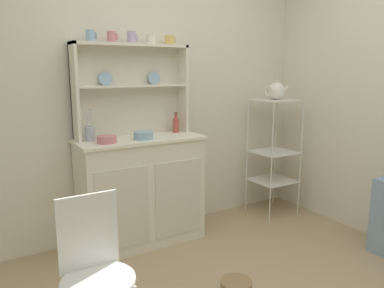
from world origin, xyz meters
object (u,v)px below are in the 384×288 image
Objects in this scene: utensil_jar at (90,133)px; hutch_cabinet at (141,189)px; wire_chair at (94,263)px; bowl_mixing_large at (107,139)px; hutch_shelf_unit at (131,83)px; cup_sky_0 at (91,36)px; jam_bottle at (176,125)px; porcelain_teapot at (276,91)px; bakers_rack at (274,144)px.

hutch_cabinet is at bearing -11.53° from utensil_jar.
wire_chair is at bearing -123.45° from hutch_cabinet.
hutch_cabinet is 1.32m from wire_chair.
hutch_cabinet is 0.56m from bowl_mixing_large.
wire_chair is at bearing -119.88° from hutch_shelf_unit.
utensil_jar is (-0.05, -0.04, -0.74)m from cup_sky_0.
bowl_mixing_large is 0.83× the size of jam_bottle.
bakers_rack is at bearing 0.00° from porcelain_teapot.
hutch_cabinet is 1.45m from bakers_rack.
hutch_cabinet is at bearing -167.33° from jam_bottle.
hutch_shelf_unit reaches higher than wire_chair.
porcelain_teapot is at bearing -8.41° from jam_bottle.
utensil_jar is at bearing 118.02° from bowl_mixing_large.
hutch_cabinet reaches higher than wire_chair.
bakers_rack is 1.74m from bowl_mixing_large.
hutch_shelf_unit reaches higher than jam_bottle.
bowl_mixing_large is at bearing -61.98° from utensil_jar.
cup_sky_0 is at bearing -172.69° from hutch_shelf_unit.
jam_bottle is at bearing 0.60° from utensil_jar.
jam_bottle is at bearing -2.89° from cup_sky_0.
utensil_jar is (0.34, 1.18, 0.45)m from wire_chair.
wire_chair is 2.49m from porcelain_teapot.
bakers_rack is at bearing 0.20° from bowl_mixing_large.
wire_chair is at bearing -112.40° from bowl_mixing_large.
hutch_shelf_unit reaches higher than hutch_cabinet.
hutch_shelf_unit is at bearing 7.31° from cup_sky_0.
bowl_mixing_large is at bearing -179.80° from porcelain_teapot.
bakers_rack is 2.39m from wire_chair.
cup_sky_0 is at bearing 173.83° from bakers_rack.
jam_bottle is at bearing 15.44° from wire_chair.
hutch_shelf_unit is at bearing 90.00° from hutch_cabinet.
cup_sky_0 is at bearing 173.82° from porcelain_teapot.
utensil_jar is at bearing 175.40° from bakers_rack.
hutch_shelf_unit is 1.14× the size of wire_chair.
wire_chair is 9.71× the size of cup_sky_0.
bowl_mixing_large is 0.59× the size of utensil_jar.
porcelain_teapot reaches higher than jam_bottle.
bakers_rack is 4.51× the size of porcelain_teapot.
porcelain_teapot is (-0.00, 0.00, 0.53)m from bakers_rack.
jam_bottle is at bearing -11.51° from hutch_shelf_unit.
bowl_mixing_large is at bearing -82.45° from cup_sky_0.
hutch_cabinet is at bearing 25.11° from wire_chair.
porcelain_teapot is at bearing -6.18° from cup_sky_0.
bowl_mixing_large is (0.03, -0.20, -0.77)m from cup_sky_0.
cup_sky_0 is 0.80m from bowl_mixing_large.
jam_bottle is at bearing 12.67° from hutch_cabinet.
utensil_jar reaches higher than bowl_mixing_large.
utensil_jar is (-0.38, 0.08, 0.50)m from hutch_cabinet.
porcelain_teapot is at bearing -2.71° from hutch_cabinet.
bowl_mixing_large is 0.17m from utensil_jar.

